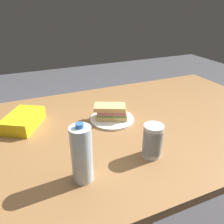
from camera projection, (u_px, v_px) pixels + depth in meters
The scene contains 7 objects.
ground_plane at pixel (129, 216), 1.60m from camera, with size 8.00×8.00×0.00m, color #4C4C51.
dining_table at pixel (133, 133), 1.29m from camera, with size 1.85×1.12×0.77m.
paper_plate at pixel (112, 119), 1.27m from camera, with size 0.25×0.25×0.01m, color white.
sandwich at pixel (111, 112), 1.25m from camera, with size 0.21×0.15×0.08m.
chip_bag at pixel (23, 120), 1.20m from camera, with size 0.23×0.15×0.07m, color yellow.
water_bottle_tall at pixel (82, 154), 0.81m from camera, with size 0.08×0.08×0.24m.
plastic_cup_stack at pixel (153, 141), 0.95m from camera, with size 0.08×0.08×0.15m.
Camera 1 is at (0.54, 0.96, 1.38)m, focal length 36.16 mm.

